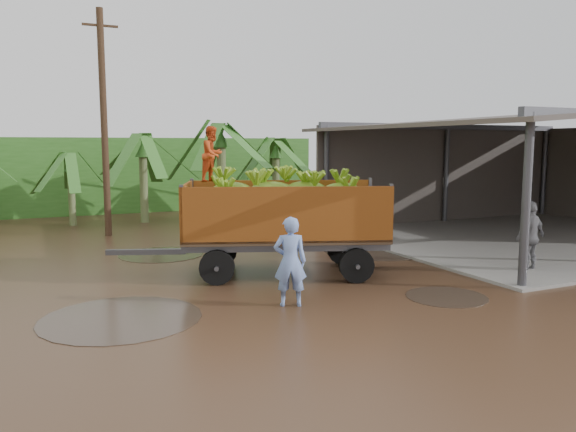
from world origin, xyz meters
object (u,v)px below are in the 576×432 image
at_px(man_blue, 290,261).
at_px(man_grey, 530,237).
at_px(banana_trailer, 283,215).
at_px(utility_pole, 104,123).

distance_m(man_blue, man_grey, 6.91).
distance_m(banana_trailer, man_blue, 2.95).
xyz_separation_m(man_blue, man_grey, (6.90, 0.19, 0.00)).
bearing_deg(utility_pole, man_blue, -78.31).
height_order(banana_trailer, utility_pole, utility_pole).
xyz_separation_m(banana_trailer, utility_pole, (-3.30, 8.14, 2.54)).
xyz_separation_m(banana_trailer, man_grey, (5.84, -2.50, -0.58)).
relative_size(banana_trailer, man_blue, 3.77).
height_order(man_grey, utility_pole, utility_pole).
height_order(man_blue, man_grey, man_grey).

